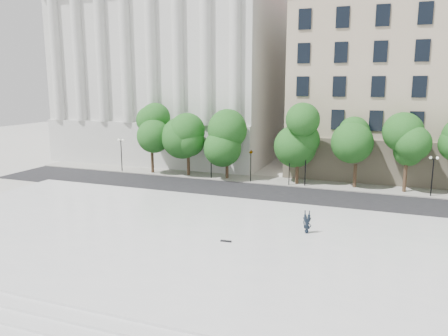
# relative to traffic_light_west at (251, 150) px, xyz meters

# --- Properties ---
(ground) EXTENTS (160.00, 160.00, 0.00)m
(ground) POSITION_rel_traffic_light_west_xyz_m (0.85, -22.30, -3.77)
(ground) COLOR beige
(ground) RESTS_ON ground
(plaza) EXTENTS (44.00, 22.00, 0.45)m
(plaza) POSITION_rel_traffic_light_west_xyz_m (0.85, -19.30, -3.54)
(plaza) COLOR silver
(plaza) RESTS_ON ground
(street) EXTENTS (60.00, 8.00, 0.02)m
(street) POSITION_rel_traffic_light_west_xyz_m (0.85, -4.30, -3.76)
(street) COLOR black
(street) RESTS_ON ground
(far_sidewalk) EXTENTS (60.00, 4.00, 0.12)m
(far_sidewalk) POSITION_rel_traffic_light_west_xyz_m (0.85, 1.70, -3.71)
(far_sidewalk) COLOR gray
(far_sidewalk) RESTS_ON ground
(building_west) EXTENTS (31.50, 27.65, 25.60)m
(building_west) POSITION_rel_traffic_light_west_xyz_m (-16.15, 16.27, 9.12)
(building_west) COLOR beige
(building_west) RESTS_ON ground
(building_east) EXTENTS (36.00, 26.15, 23.00)m
(building_east) POSITION_rel_traffic_light_west_xyz_m (20.85, 16.61, 7.38)
(building_east) COLOR tan
(building_east) RESTS_ON ground
(traffic_light_west) EXTENTS (0.48, 1.93, 4.27)m
(traffic_light_west) POSITION_rel_traffic_light_west_xyz_m (0.00, 0.00, 0.00)
(traffic_light_west) COLOR black
(traffic_light_west) RESTS_ON ground
(traffic_light_east) EXTENTS (0.65, 1.82, 4.22)m
(traffic_light_east) POSITION_rel_traffic_light_west_xyz_m (4.39, 0.00, -0.05)
(traffic_light_east) COLOR black
(traffic_light_east) RESTS_ON ground
(person_lying) EXTENTS (0.69, 1.72, 0.46)m
(person_lying) POSITION_rel_traffic_light_west_xyz_m (9.17, -15.83, -3.09)
(person_lying) COLOR black
(person_lying) RESTS_ON plaza
(skateboard) EXTENTS (0.77, 0.26, 0.08)m
(skateboard) POSITION_rel_traffic_light_west_xyz_m (4.32, -19.50, -3.28)
(skateboard) COLOR black
(skateboard) RESTS_ON plaza
(plaza_steps) EXTENTS (44.00, 3.00, 0.30)m
(plaza_steps) POSITION_rel_traffic_light_west_xyz_m (0.85, -31.20, -3.65)
(plaza_steps) COLOR silver
(plaza_steps) RESTS_ON ground
(street_trees) EXTENTS (37.67, 4.66, 7.78)m
(street_trees) POSITION_rel_traffic_light_west_xyz_m (3.22, 1.07, 1.59)
(street_trees) COLOR #382619
(street_trees) RESTS_ON ground
(lamp_posts) EXTENTS (36.58, 0.28, 4.54)m
(lamp_posts) POSITION_rel_traffic_light_west_xyz_m (0.63, 0.30, -0.84)
(lamp_posts) COLOR black
(lamp_posts) RESTS_ON ground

